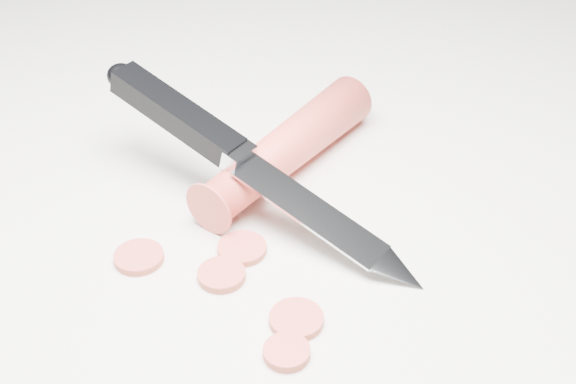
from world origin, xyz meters
name	(u,v)px	position (x,y,z in m)	size (l,w,h in m)	color
ground	(258,204)	(0.00, 0.00, 0.00)	(2.40, 2.40, 0.00)	silver
carrot	(287,148)	(0.04, 0.03, 0.02)	(0.04, 0.04, 0.19)	red
carrot_slice_0	(222,275)	(-0.05, -0.07, 0.00)	(0.03, 0.03, 0.01)	#D4423A
carrot_slice_1	(242,249)	(-0.03, -0.05, 0.00)	(0.03, 0.03, 0.01)	#D4423A
carrot_slice_2	(296,319)	(-0.02, -0.12, 0.00)	(0.03, 0.03, 0.01)	#D4423A
carrot_slice_3	(139,257)	(-0.10, -0.03, 0.00)	(0.03, 0.03, 0.01)	#D4423A
carrot_slice_4	(287,352)	(-0.04, -0.15, 0.00)	(0.03, 0.03, 0.01)	#D4423A
kitchen_knife	(256,165)	(0.00, -0.01, 0.04)	(0.18, 0.26, 0.08)	#B3B6BA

